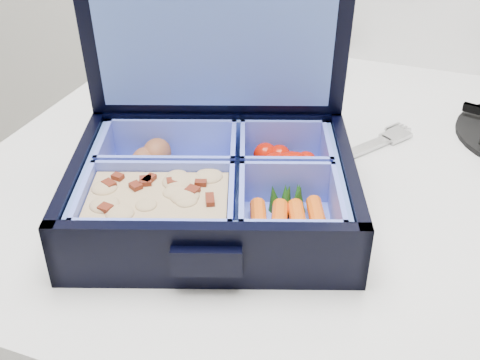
% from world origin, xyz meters
% --- Properties ---
extents(bento_box, '(0.29, 0.26, 0.06)m').
position_xyz_m(bento_box, '(0.29, 1.51, 1.02)').
color(bento_box, black).
rests_on(bento_box, stove).
extents(burner_grate_rear, '(0.18, 0.18, 0.02)m').
position_xyz_m(burner_grate_rear, '(0.24, 1.84, 1.00)').
color(burner_grate_rear, black).
rests_on(burner_grate_rear, stove).
extents(fork, '(0.13, 0.17, 0.01)m').
position_xyz_m(fork, '(0.37, 1.63, 1.00)').
color(fork, '#B8B8B8').
rests_on(fork, stove).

